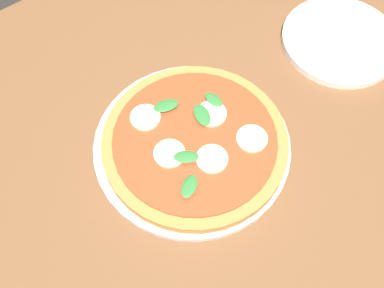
{
  "coord_description": "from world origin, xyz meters",
  "views": [
    {
      "loc": [
        0.32,
        0.25,
        1.36
      ],
      "look_at": [
        0.11,
        -0.03,
        0.75
      ],
      "focal_mm": 41.32,
      "sensor_mm": 36.0,
      "label": 1
    }
  ],
  "objects": [
    {
      "name": "ground_plane",
      "position": [
        0.0,
        0.0,
        0.0
      ],
      "size": [
        6.0,
        6.0,
        0.0
      ],
      "primitive_type": "plane",
      "color": "#2D2B28"
    },
    {
      "name": "serving_tray",
      "position": [
        0.11,
        -0.03,
        0.74
      ],
      "size": [
        0.31,
        0.31,
        0.01
      ],
      "primitive_type": "cylinder",
      "color": "silver",
      "rests_on": "dining_table"
    },
    {
      "name": "plate_white",
      "position": [
        -0.25,
        -0.03,
        0.74
      ],
      "size": [
        0.22,
        0.22,
        0.01
      ],
      "primitive_type": "cylinder",
      "color": "white",
      "rests_on": "dining_table"
    },
    {
      "name": "pizza",
      "position": [
        0.1,
        -0.02,
        0.76
      ],
      "size": [
        0.29,
        0.29,
        0.03
      ],
      "color": "#C6843F",
      "rests_on": "serving_tray"
    },
    {
      "name": "dining_table",
      "position": [
        0.0,
        0.0,
        0.64
      ],
      "size": [
        1.2,
        0.99,
        0.74
      ],
      "color": "brown",
      "rests_on": "ground_plane"
    }
  ]
}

